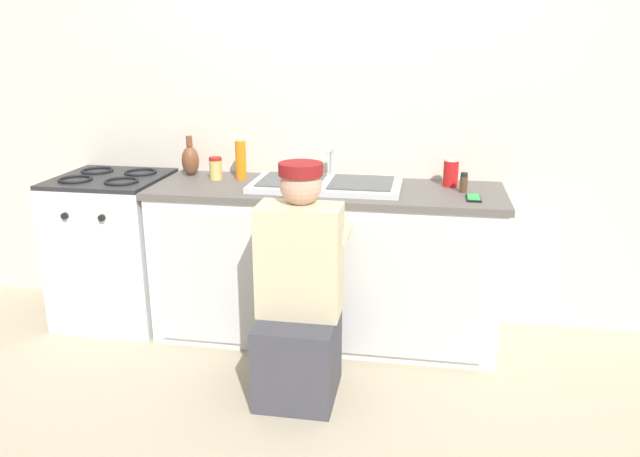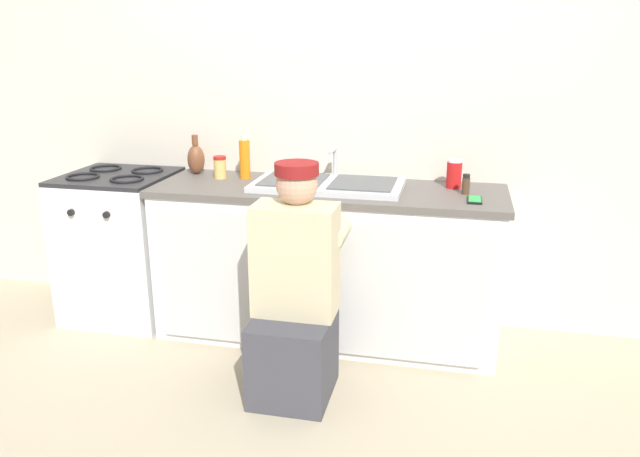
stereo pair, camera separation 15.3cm
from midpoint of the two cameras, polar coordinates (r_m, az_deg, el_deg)
ground_plane at (r=3.40m, az=-1.61°, el=-11.64°), size 12.00×12.00×0.00m
back_wall at (r=3.64m, az=0.28°, el=11.05°), size 6.00×0.10×2.50m
counter_cabinet at (r=3.49m, az=-0.72°, el=-3.43°), size 1.86×0.62×0.82m
countertop at (r=3.37m, az=-0.72°, el=3.48°), size 1.90×0.62×0.04m
sink_double_basin at (r=3.36m, az=-0.71°, el=4.11°), size 0.80×0.44×0.19m
stove_range at (r=3.91m, az=-19.21°, el=-1.71°), size 0.61×0.62×0.88m
plumber_person at (r=2.91m, az=-3.42°, el=-6.77°), size 0.42×0.61×1.10m
soda_cup_red at (r=3.43m, az=10.63°, el=5.04°), size 0.08×0.08×0.15m
soap_bottle_orange at (r=3.58m, az=-8.48°, el=6.25°), size 0.06×0.06×0.25m
vase_decorative at (r=3.74m, az=-12.93°, el=6.13°), size 0.10×0.10×0.23m
cell_phone at (r=3.20m, az=12.54°, el=2.74°), size 0.07×0.14×0.01m
condiment_jar at (r=3.60m, az=-10.72°, el=5.42°), size 0.07×0.07×0.13m
spice_bottle_pepper at (r=3.31m, az=11.72°, el=4.11°), size 0.04×0.04×0.10m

